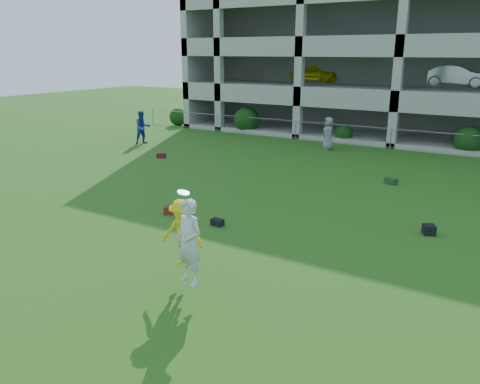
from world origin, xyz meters
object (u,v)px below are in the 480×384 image
Objects in this scene: bystander_a at (142,127)px; frisbee_contest at (185,236)px; crate_d at (429,230)px; bystander_c at (328,133)px; parking_garage at (429,42)px.

bystander_a is 0.94× the size of frisbee_contest.
bystander_c is at bearing 124.45° from crate_d.
parking_garage reaches higher than crate_d.
bystander_c is 12.31m from parking_garage.
parking_garage reaches higher than frisbee_contest.
parking_garage is at bearing 101.49° from crate_d.
bystander_c reaches higher than crate_d.
bystander_a is 0.07× the size of parking_garage.
parking_garage is (-4.39, 21.58, 5.86)m from crate_d.
crate_d is 7.95m from frisbee_contest.
bystander_a is 18.81m from frisbee_contest.
bystander_a is 1.07× the size of bystander_c.
frisbee_contest is at bearing -24.70° from bystander_c.
frisbee_contest is (3.09, -17.36, 0.40)m from bystander_c.
bystander_c is at bearing -105.59° from parking_garage.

